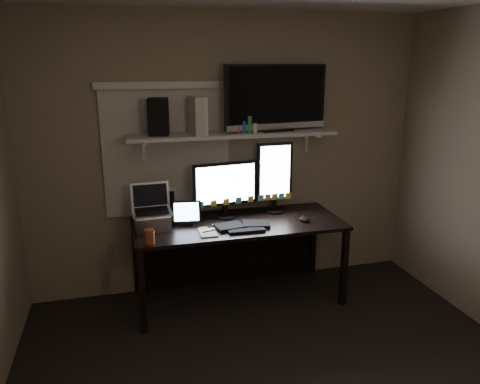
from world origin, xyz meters
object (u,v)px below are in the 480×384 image
object	(u,v)px
cup	(149,237)
desk	(235,236)
monitor_landscape	(225,190)
game_console	(198,116)
tablet	(186,213)
laptop	(152,208)
tv	(276,98)
speaker	(158,117)
keyboard	(243,226)
monitor_portrait	(274,177)
mouse	(304,219)

from	to	relation	value
cup	desk	bearing A→B (deg)	28.65
monitor_landscape	game_console	distance (m)	0.69
desk	tablet	distance (m)	0.53
desk	cup	bearing A→B (deg)	-151.35
tablet	game_console	world-z (taller)	game_console
monitor_landscape	laptop	size ratio (longest dim) A/B	1.63
desk	monitor_landscape	world-z (taller)	monitor_landscape
laptop	tv	world-z (taller)	tv
speaker	keyboard	bearing A→B (deg)	-20.55
desk	tv	world-z (taller)	tv
desk	monitor_portrait	size ratio (longest dim) A/B	2.74
tv	game_console	xyz separation A→B (m)	(-0.69, -0.02, -0.13)
laptop	cup	bearing A→B (deg)	-100.98
mouse	speaker	distance (m)	1.52
monitor_landscape	game_console	bearing A→B (deg)	166.14
keyboard	laptop	size ratio (longest dim) A/B	1.29
tablet	monitor_landscape	bearing A→B (deg)	22.96
mouse	game_console	xyz separation A→B (m)	(-0.86, 0.30, 0.89)
desk	mouse	world-z (taller)	mouse
monitor_portrait	mouse	size ratio (longest dim) A/B	6.09
cup	tablet	bearing A→B (deg)	45.92
monitor_landscape	speaker	bearing A→B (deg)	164.86
monitor_portrait	tablet	distance (m)	0.88
monitor_landscape	keyboard	size ratio (longest dim) A/B	1.26
monitor_portrait	laptop	size ratio (longest dim) A/B	1.83
keyboard	cup	bearing A→B (deg)	-166.59
tv	game_console	bearing A→B (deg)	174.13
mouse	tv	bearing A→B (deg)	98.10
desk	laptop	xyz separation A→B (m)	(-0.73, -0.10, 0.36)
keyboard	mouse	world-z (taller)	mouse
desk	game_console	world-z (taller)	game_console
speaker	game_console	bearing A→B (deg)	0.26
mouse	cup	bearing A→B (deg)	168.28
monitor_landscape	mouse	distance (m)	0.73
keyboard	tv	size ratio (longest dim) A/B	0.49
tv	game_console	size ratio (longest dim) A/B	3.01
monitor_landscape	game_console	xyz separation A→B (m)	(-0.23, 0.03, 0.65)
monitor_landscape	tv	world-z (taller)	tv
mouse	tablet	world-z (taller)	tablet
desk	keyboard	world-z (taller)	keyboard
monitor_landscape	cup	xyz separation A→B (m)	(-0.70, -0.45, -0.20)
keyboard	tablet	world-z (taller)	tablet
tablet	tv	bearing A→B (deg)	17.08
speaker	monitor_portrait	bearing A→B (deg)	7.34
mouse	game_console	world-z (taller)	game_console
keyboard	tablet	size ratio (longest dim) A/B	1.89
tv	desk	bearing A→B (deg)	-176.39
speaker	cup	bearing A→B (deg)	-97.08
desk	tv	distance (m)	1.27
game_console	keyboard	bearing A→B (deg)	-56.27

